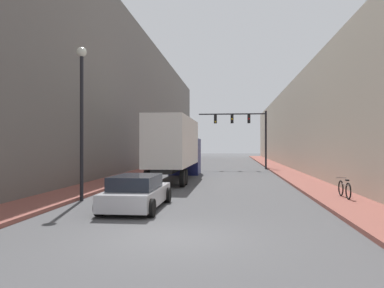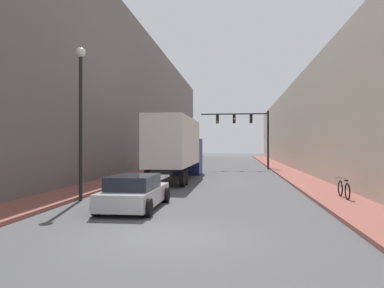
{
  "view_description": "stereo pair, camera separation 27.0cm",
  "coord_description": "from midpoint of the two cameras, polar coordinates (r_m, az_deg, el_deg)",
  "views": [
    {
      "loc": [
        1.61,
        -9.94,
        2.48
      ],
      "look_at": [
        -0.71,
        11.61,
        2.54
      ],
      "focal_mm": 35.0,
      "sensor_mm": 36.0,
      "label": 1
    },
    {
      "loc": [
        1.88,
        -9.91,
        2.48
      ],
      "look_at": [
        -0.71,
        11.61,
        2.54
      ],
      "focal_mm": 35.0,
      "sensor_mm": 36.0,
      "label": 2
    }
  ],
  "objects": [
    {
      "name": "parked_bicycle",
      "position": [
        17.9,
        21.81,
        -6.4
      ],
      "size": [
        0.44,
        1.83,
        0.86
      ],
      "color": "black",
      "rests_on": "sidewalk_right"
    },
    {
      "name": "sidewalk_left",
      "position": [
        40.81,
        -5.32,
        -3.53
      ],
      "size": [
        2.3,
        80.0,
        0.15
      ],
      "color": "brown",
      "rests_on": "ground"
    },
    {
      "name": "sidewalk_right",
      "position": [
        40.26,
        12.73,
        -3.57
      ],
      "size": [
        2.3,
        80.0,
        0.15
      ],
      "color": "brown",
      "rests_on": "ground"
    },
    {
      "name": "building_left",
      "position": [
        42.03,
        -10.91,
        6.29
      ],
      "size": [
        6.0,
        80.0,
        14.39
      ],
      "color": "#66605B",
      "rests_on": "ground"
    },
    {
      "name": "building_right",
      "position": [
        40.92,
        18.52,
        2.58
      ],
      "size": [
        6.0,
        80.0,
        8.85
      ],
      "color": "#BCB29E",
      "rests_on": "ground"
    },
    {
      "name": "ground_plane",
      "position": [
        10.38,
        -3.83,
        -14.0
      ],
      "size": [
        200.0,
        200.0,
        0.0
      ],
      "primitive_type": "plane",
      "color": "#4C4C4F"
    },
    {
      "name": "sedan_car",
      "position": [
        14.87,
        -8.92,
        -7.3
      ],
      "size": [
        2.08,
        4.61,
        1.31
      ],
      "color": "#B7B7BC",
      "rests_on": "ground"
    },
    {
      "name": "street_lamp",
      "position": [
        17.47,
        -16.89,
        6.12
      ],
      "size": [
        0.44,
        0.44,
        6.84
      ],
      "color": "black",
      "rests_on": "ground"
    },
    {
      "name": "traffic_signal_gantry",
      "position": [
        38.98,
        8.14,
        2.55
      ],
      "size": [
        7.0,
        0.35,
        5.99
      ],
      "color": "black",
      "rests_on": "ground"
    },
    {
      "name": "semi_truck",
      "position": [
        26.9,
        -2.64,
        -0.4
      ],
      "size": [
        2.44,
        12.35,
        4.3
      ],
      "color": "silver",
      "rests_on": "ground"
    }
  ]
}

